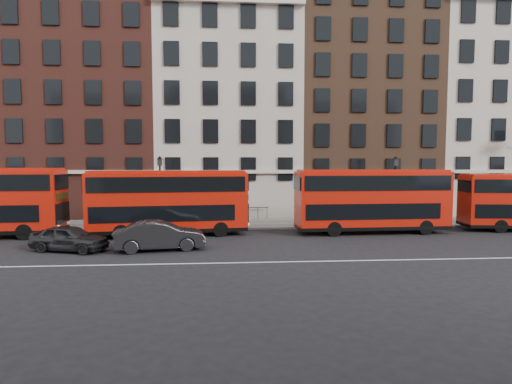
{
  "coord_description": "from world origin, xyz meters",
  "views": [
    {
      "loc": [
        -0.21,
        -21.34,
        4.85
      ],
      "look_at": [
        1.68,
        5.0,
        3.0
      ],
      "focal_mm": 28.0,
      "sensor_mm": 36.0,
      "label": 1
    }
  ],
  "objects": [
    {
      "name": "ground",
      "position": [
        0.0,
        0.0,
        0.0
      ],
      "size": [
        120.0,
        120.0,
        0.0
      ],
      "primitive_type": "plane",
      "color": "black",
      "rests_on": "ground"
    },
    {
      "name": "pavement",
      "position": [
        0.0,
        10.5,
        0.07
      ],
      "size": [
        80.0,
        5.0,
        0.15
      ],
      "primitive_type": "cube",
      "color": "gray",
      "rests_on": "ground"
    },
    {
      "name": "kerb",
      "position": [
        0.0,
        8.0,
        0.08
      ],
      "size": [
        80.0,
        0.3,
        0.16
      ],
      "primitive_type": "cube",
      "color": "gray",
      "rests_on": "ground"
    },
    {
      "name": "road_centre_line",
      "position": [
        0.0,
        -2.0,
        0.01
      ],
      "size": [
        70.0,
        0.12,
        0.01
      ],
      "primitive_type": "cube",
      "color": "white",
      "rests_on": "ground"
    },
    {
      "name": "building_terrace",
      "position": [
        -0.31,
        17.88,
        10.24
      ],
      "size": [
        64.0,
        11.95,
        22.0
      ],
      "color": "beige",
      "rests_on": "ground"
    },
    {
      "name": "bus_b",
      "position": [
        -4.19,
        5.91,
        2.37
      ],
      "size": [
        10.72,
        3.61,
        4.42
      ],
      "rotation": [
        0.0,
        0.0,
        0.11
      ],
      "color": "#BB1709",
      "rests_on": "ground"
    },
    {
      "name": "bus_c",
      "position": [
        9.87,
        5.92,
        2.4
      ],
      "size": [
        10.72,
        2.91,
        4.47
      ],
      "rotation": [
        0.0,
        0.0,
        0.03
      ],
      "color": "#BB1709",
      "rests_on": "ground"
    },
    {
      "name": "car_rear",
      "position": [
        -9.02,
        1.35,
        0.73
      ],
      "size": [
        4.61,
        2.87,
        1.46
      ],
      "primitive_type": "imported",
      "rotation": [
        0.0,
        0.0,
        1.29
      ],
      "color": "#232326",
      "rests_on": "ground"
    },
    {
      "name": "car_front",
      "position": [
        -4.02,
        1.24,
        0.83
      ],
      "size": [
        5.24,
        2.55,
        1.65
      ],
      "primitive_type": "imported",
      "rotation": [
        0.0,
        0.0,
        1.74
      ],
      "color": "#242427",
      "rests_on": "ground"
    },
    {
      "name": "lamp_post_left",
      "position": [
        -5.26,
        9.07,
        3.08
      ],
      "size": [
        0.44,
        0.44,
        5.33
      ],
      "color": "black",
      "rests_on": "pavement"
    },
    {
      "name": "lamp_post_right",
      "position": [
        12.76,
        8.67,
        3.08
      ],
      "size": [
        0.44,
        0.44,
        5.33
      ],
      "color": "black",
      "rests_on": "pavement"
    },
    {
      "name": "iron_railings",
      "position": [
        0.0,
        12.7,
        0.65
      ],
      "size": [
        6.6,
        0.06,
        1.0
      ],
      "primitive_type": null,
      "color": "black",
      "rests_on": "pavement"
    }
  ]
}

